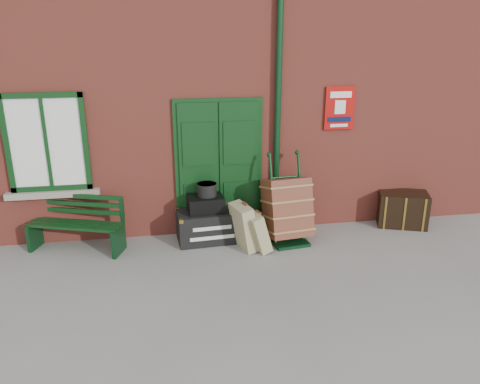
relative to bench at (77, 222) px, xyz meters
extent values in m
plane|color=gray|center=(2.55, -1.21, -0.45)|extent=(80.00, 80.00, 0.00)
cube|color=#A74335|center=(2.55, 2.29, 1.55)|extent=(10.00, 4.00, 4.00)
cube|color=black|center=(2.25, 0.25, 0.65)|extent=(1.42, 0.12, 2.32)
cube|color=white|center=(-0.35, 0.24, 1.20)|extent=(1.20, 0.08, 1.50)
cylinder|color=black|center=(3.20, 0.21, 1.55)|extent=(0.10, 0.10, 4.00)
cube|color=#AE0F0C|center=(4.25, 0.26, 1.60)|extent=(0.50, 0.03, 0.70)
cube|color=black|center=(-0.02, -0.07, -0.02)|extent=(1.48, 0.83, 0.04)
cube|color=black|center=(0.05, 0.13, 0.25)|extent=(1.37, 0.50, 0.38)
cube|color=black|center=(-0.67, 0.16, -0.23)|extent=(0.19, 0.43, 0.43)
cube|color=black|center=(0.63, -0.29, -0.23)|extent=(0.19, 0.43, 0.43)
cube|color=black|center=(2.04, -0.04, -0.19)|extent=(1.05, 0.63, 0.51)
cube|color=black|center=(1.99, -0.04, 0.19)|extent=(0.59, 0.45, 0.25)
cylinder|color=black|center=(2.02, -0.01, 0.42)|extent=(0.33, 0.33, 0.20)
cube|color=tan|center=(2.54, -0.44, -0.08)|extent=(0.44, 0.58, 0.74)
cube|color=tan|center=(2.72, -0.54, -0.13)|extent=(0.46, 0.54, 0.64)
cube|color=black|center=(3.30, -0.41, -0.42)|extent=(0.59, 0.46, 0.05)
cylinder|color=black|center=(3.04, -0.25, 0.26)|extent=(0.09, 0.39, 1.39)
cylinder|color=black|center=(3.52, -0.19, 0.26)|extent=(0.09, 0.39, 1.39)
cylinder|color=black|center=(2.96, -0.24, -0.32)|extent=(0.09, 0.27, 0.26)
cylinder|color=black|center=(3.59, -0.16, -0.32)|extent=(0.09, 0.27, 0.26)
cube|color=brown|center=(3.28, -0.24, 0.12)|extent=(0.77, 0.82, 1.03)
cube|color=black|center=(5.45, 0.04, -0.15)|extent=(0.95, 0.78, 0.59)
camera|label=1|loc=(1.36, -7.01, 2.78)|focal=35.00mm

